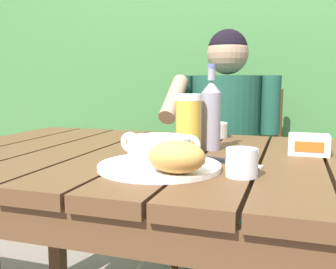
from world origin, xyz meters
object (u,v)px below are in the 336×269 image
at_px(beer_glass, 188,123).
at_px(butter_tub, 309,144).
at_px(chair_near_diner, 230,179).
at_px(person_eating, 224,138).
at_px(serving_plate, 159,166).
at_px(bread_roll, 177,157).
at_px(diner_bowl, 210,130).
at_px(water_glass_small, 242,162).
at_px(beer_bottle, 211,114).
at_px(table_knife, 226,161).
at_px(soup_bowl, 159,150).

bearing_deg(beer_glass, butter_tub, 12.86).
height_order(chair_near_diner, person_eating, person_eating).
bearing_deg(serving_plate, bread_roll, -49.40).
bearing_deg(butter_tub, diner_bowl, 144.49).
xyz_separation_m(water_glass_small, diner_bowl, (-0.19, 0.57, -0.00)).
relative_size(serving_plate, beer_bottle, 1.15).
bearing_deg(beer_bottle, person_eating, 95.76).
bearing_deg(beer_glass, serving_plate, -92.63).
xyz_separation_m(serving_plate, water_glass_small, (0.20, -0.02, 0.03)).
bearing_deg(beer_glass, diner_bowl, 90.42).
relative_size(beer_bottle, table_knife, 1.61).
bearing_deg(bread_roll, beer_bottle, 90.34).
xyz_separation_m(water_glass_small, table_knife, (-0.06, 0.13, -0.03)).
xyz_separation_m(water_glass_small, butter_tub, (0.15, 0.33, -0.00)).
distance_m(person_eating, diner_bowl, 0.34).
relative_size(beer_bottle, butter_tub, 2.33).
xyz_separation_m(chair_near_diner, beer_glass, (0.00, -0.85, 0.38)).
bearing_deg(butter_tub, beer_bottle, -177.26).
bearing_deg(bread_roll, beer_glass, 100.38).
bearing_deg(person_eating, beer_bottle, -84.24).
xyz_separation_m(person_eating, soup_bowl, (-0.01, -0.88, 0.10)).
relative_size(water_glass_small, butter_tub, 0.64).
height_order(chair_near_diner, diner_bowl, chair_near_diner).
bearing_deg(water_glass_small, serving_plate, 174.94).
bearing_deg(bread_roll, soup_bowl, 130.60).
bearing_deg(beer_bottle, diner_bowl, 102.38).
xyz_separation_m(soup_bowl, beer_bottle, (0.06, 0.29, 0.06)).
distance_m(serving_plate, diner_bowl, 0.55).
height_order(beer_glass, water_glass_small, beer_glass).
height_order(serving_plate, water_glass_small, water_glass_small).
bearing_deg(bread_roll, diner_bowl, 95.33).
height_order(beer_bottle, water_glass_small, beer_bottle).
bearing_deg(bread_roll, water_glass_small, 24.49).
bearing_deg(butter_tub, bread_roll, -126.31).
xyz_separation_m(beer_bottle, butter_tub, (0.29, 0.01, -0.08)).
xyz_separation_m(chair_near_diner, serving_plate, (-0.01, -1.08, 0.30)).
relative_size(butter_tub, diner_bowl, 0.86).
xyz_separation_m(bread_roll, table_knife, (0.08, 0.19, -0.04)).
height_order(serving_plate, bread_roll, bread_roll).
bearing_deg(water_glass_small, soup_bowl, 174.94).
bearing_deg(table_knife, bread_roll, -111.71).
distance_m(bread_roll, table_knife, 0.21).
height_order(chair_near_diner, serving_plate, chair_near_diner).
relative_size(serving_plate, beer_glass, 1.73).
relative_size(person_eating, serving_plate, 4.00).
bearing_deg(bread_roll, person_eating, 93.67).
xyz_separation_m(serving_plate, butter_tub, (0.35, 0.31, 0.02)).
relative_size(serving_plate, bread_roll, 2.35).
xyz_separation_m(soup_bowl, beer_glass, (0.01, 0.23, 0.04)).
height_order(bread_roll, beer_bottle, beer_bottle).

